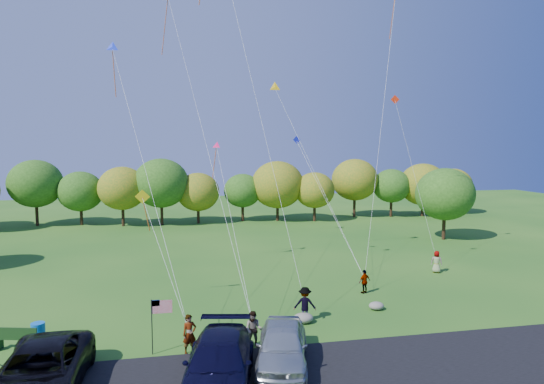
{
  "coord_description": "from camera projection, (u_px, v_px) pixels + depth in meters",
  "views": [
    {
      "loc": [
        -3.39,
        -23.24,
        9.85
      ],
      "look_at": [
        2.52,
        6.0,
        6.93
      ],
      "focal_mm": 32.0,
      "sensor_mm": 36.0,
      "label": 1
    }
  ],
  "objects": [
    {
      "name": "ground",
      "position": [
        247.0,
        342.0,
        24.3
      ],
      "size": [
        140.0,
        140.0,
        0.0
      ],
      "primitive_type": "plane",
      "color": "#1F5518",
      "rests_on": "ground"
    },
    {
      "name": "treeline",
      "position": [
        225.0,
        187.0,
        59.11
      ],
      "size": [
        75.75,
        27.05,
        8.48
      ],
      "color": "#332112",
      "rests_on": "ground"
    },
    {
      "name": "minivan_navy",
      "position": [
        219.0,
        364.0,
        19.56
      ],
      "size": [
        3.95,
        7.06,
        1.93
      ],
      "primitive_type": "imported",
      "rotation": [
        0.0,
        0.0,
        -0.19
      ],
      "color": "black",
      "rests_on": "asphalt_lane"
    },
    {
      "name": "flyer_c",
      "position": [
        305.0,
        304.0,
        27.05
      ],
      "size": [
        1.4,
        1.02,
        1.94
      ],
      "primitive_type": "imported",
      "rotation": [
        0.0,
        0.0,
        2.88
      ],
      "color": "#4C4C59",
      "rests_on": "ground"
    },
    {
      "name": "flag_assembly",
      "position": [
        158.0,
        313.0,
        22.69
      ],
      "size": [
        0.98,
        0.63,
        2.64
      ],
      "color": "black",
      "rests_on": "ground"
    },
    {
      "name": "boulder_near",
      "position": [
        303.0,
        318.0,
        26.8
      ],
      "size": [
        1.12,
        0.88,
        0.56
      ],
      "primitive_type": "ellipsoid",
      "color": "gray",
      "rests_on": "ground"
    },
    {
      "name": "minivan_silver",
      "position": [
        282.0,
        345.0,
        21.41
      ],
      "size": [
        3.52,
        5.88,
        1.88
      ],
      "primitive_type": "imported",
      "rotation": [
        0.0,
        0.0,
        -0.25
      ],
      "color": "#A7AEB2",
      "rests_on": "asphalt_lane"
    },
    {
      "name": "flyer_a",
      "position": [
        189.0,
        334.0,
        22.87
      ],
      "size": [
        0.79,
        0.65,
        1.87
      ],
      "primitive_type": "imported",
      "rotation": [
        0.0,
        0.0,
        0.34
      ],
      "color": "#4C4C59",
      "rests_on": "ground"
    },
    {
      "name": "boulder_far",
      "position": [
        376.0,
        306.0,
        28.97
      ],
      "size": [
        0.92,
        0.76,
        0.48
      ],
      "primitive_type": "ellipsoid",
      "color": "gray",
      "rests_on": "ground"
    },
    {
      "name": "flyer_d",
      "position": [
        365.0,
        282.0,
        32.13
      ],
      "size": [
        1.01,
        0.68,
        1.59
      ],
      "primitive_type": "imported",
      "rotation": [
        0.0,
        0.0,
        3.49
      ],
      "color": "#4C4C59",
      "rests_on": "ground"
    },
    {
      "name": "minivan_dark",
      "position": [
        40.0,
        371.0,
        18.91
      ],
      "size": [
        3.29,
        6.97,
        1.92
      ],
      "primitive_type": "imported",
      "rotation": [
        0.0,
        0.0,
        -0.01
      ],
      "color": "black",
      "rests_on": "asphalt_lane"
    },
    {
      "name": "park_bench",
      "position": [
        17.0,
        337.0,
        23.34
      ],
      "size": [
        1.97,
        0.79,
        1.1
      ],
      "rotation": [
        0.0,
        0.0,
        -0.25
      ],
      "color": "#153413",
      "rests_on": "ground"
    },
    {
      "name": "flyer_e",
      "position": [
        437.0,
        262.0,
        37.32
      ],
      "size": [
        0.99,
        0.91,
        1.7
      ],
      "primitive_type": "imported",
      "rotation": [
        0.0,
        0.0,
        2.56
      ],
      "color": "#4C4C59",
      "rests_on": "ground"
    },
    {
      "name": "asphalt_lane",
      "position": [
        260.0,
        379.0,
        20.4
      ],
      "size": [
        44.0,
        6.0,
        0.06
      ],
      "primitive_type": "cube",
      "color": "black",
      "rests_on": "ground"
    },
    {
      "name": "flyer_b",
      "position": [
        254.0,
        329.0,
        23.55
      ],
      "size": [
        1.07,
        0.97,
        1.78
      ],
      "primitive_type": "imported",
      "rotation": [
        0.0,
        0.0,
        -0.42
      ],
      "color": "#4C4C59",
      "rests_on": "ground"
    },
    {
      "name": "trash_barrel",
      "position": [
        38.0,
        333.0,
        24.15
      ],
      "size": [
        0.67,
        0.67,
        1.0
      ],
      "primitive_type": "cylinder",
      "color": "blue",
      "rests_on": "ground"
    },
    {
      "name": "kites_aloft",
      "position": [
        225.0,
        19.0,
        35.76
      ],
      "size": [
        21.94,
        13.98,
        19.64
      ],
      "color": "orange",
      "rests_on": "ground"
    }
  ]
}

